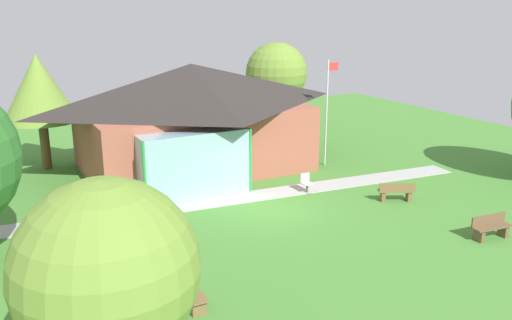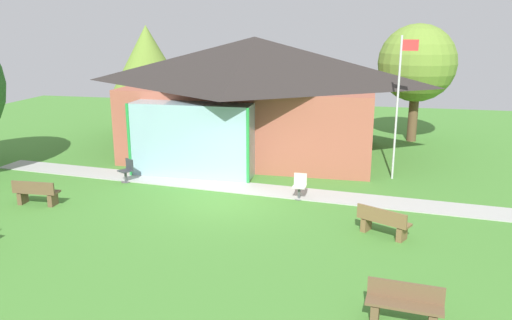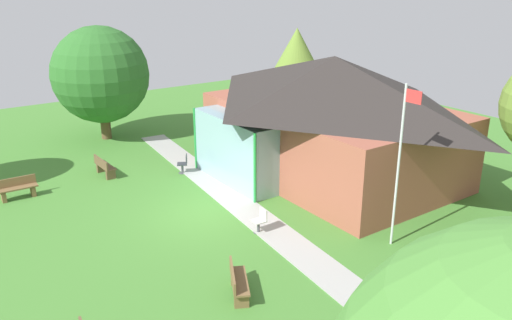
% 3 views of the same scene
% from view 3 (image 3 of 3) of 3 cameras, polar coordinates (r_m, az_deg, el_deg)
% --- Properties ---
extents(ground_plane, '(44.00, 44.00, 0.00)m').
position_cam_3_polar(ground_plane, '(19.63, -5.53, -5.95)').
color(ground_plane, '#478433').
extents(pavilion, '(11.54, 8.67, 5.25)m').
position_cam_3_polar(pavilion, '(22.89, 7.97, 4.96)').
color(pavilion, '#A35642').
rests_on(pavilion, ground_plane).
extents(footpath, '(20.81, 3.30, 0.03)m').
position_cam_3_polar(footpath, '(20.33, -1.82, -4.88)').
color(footpath, '#ADADA8').
rests_on(footpath, ground_plane).
extents(flagpole, '(0.64, 0.08, 5.40)m').
position_cam_3_polar(flagpole, '(16.89, 15.55, 0.03)').
color(flagpole, silver).
rests_on(flagpole, ground_plane).
extents(bench_front_left, '(0.48, 1.51, 0.84)m').
position_cam_3_polar(bench_front_left, '(22.84, -24.74, -2.88)').
color(bench_front_left, brown).
rests_on(bench_front_left, ground_plane).
extents(bench_mid_right, '(1.53, 1.09, 0.84)m').
position_cam_3_polar(bench_mid_right, '(14.79, -2.02, -13.33)').
color(bench_mid_right, brown).
rests_on(bench_mid_right, ground_plane).
extents(bench_mid_left, '(1.51, 0.49, 0.84)m').
position_cam_3_polar(bench_mid_left, '(24.03, -16.33, -0.75)').
color(bench_mid_left, brown).
rests_on(bench_mid_left, ground_plane).
extents(patio_chair_west, '(0.60, 0.60, 0.86)m').
position_cam_3_polar(patio_chair_west, '(23.57, -7.95, -0.48)').
color(patio_chair_west, '#33383D').
rests_on(patio_chair_west, ground_plane).
extents(patio_chair_lawn_spare, '(0.46, 0.46, 0.86)m').
position_cam_3_polar(patio_chair_lawn_spare, '(18.08, 0.44, -6.74)').
color(patio_chair_lawn_spare, beige).
rests_on(patio_chair_lawn_spare, ground_plane).
extents(tree_west_hedge, '(5.09, 5.09, 6.06)m').
position_cam_3_polar(tree_west_hedge, '(28.88, -16.72, 8.96)').
color(tree_west_hedge, brown).
rests_on(tree_west_hedge, ground_plane).
extents(tree_behind_pavilion_left, '(3.64, 3.64, 5.73)m').
position_cam_3_polar(tree_behind_pavilion_left, '(29.76, 4.48, 11.10)').
color(tree_behind_pavilion_left, brown).
rests_on(tree_behind_pavilion_left, ground_plane).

